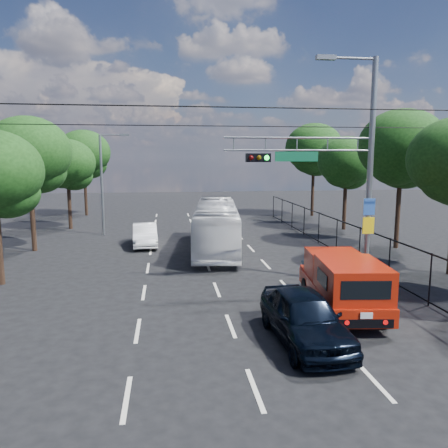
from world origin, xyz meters
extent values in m
plane|color=black|center=(0.00, 0.00, 0.00)|extent=(120.00, 120.00, 0.00)
cube|color=beige|center=(-3.00, 0.00, 0.01)|extent=(0.12, 2.00, 0.01)
cube|color=beige|center=(-3.00, 4.00, 0.01)|extent=(0.12, 2.00, 0.01)
cube|color=beige|center=(-3.00, 8.00, 0.01)|extent=(0.12, 2.00, 0.01)
cube|color=beige|center=(-3.00, 12.00, 0.01)|extent=(0.12, 2.00, 0.01)
cube|color=beige|center=(-3.00, 16.00, 0.01)|extent=(0.12, 2.00, 0.01)
cube|color=beige|center=(-3.00, 20.00, 0.01)|extent=(0.12, 2.00, 0.01)
cube|color=beige|center=(-3.00, 24.00, 0.01)|extent=(0.12, 2.00, 0.01)
cube|color=beige|center=(-3.00, 28.00, 0.01)|extent=(0.12, 2.00, 0.01)
cube|color=beige|center=(-3.00, 32.00, 0.01)|extent=(0.12, 2.00, 0.01)
cube|color=beige|center=(0.00, 0.00, 0.01)|extent=(0.12, 2.00, 0.01)
cube|color=beige|center=(0.00, 4.00, 0.01)|extent=(0.12, 2.00, 0.01)
cube|color=beige|center=(0.00, 8.00, 0.01)|extent=(0.12, 2.00, 0.01)
cube|color=beige|center=(0.00, 12.00, 0.01)|extent=(0.12, 2.00, 0.01)
cube|color=beige|center=(0.00, 16.00, 0.01)|extent=(0.12, 2.00, 0.01)
cube|color=beige|center=(0.00, 20.00, 0.01)|extent=(0.12, 2.00, 0.01)
cube|color=beige|center=(0.00, 24.00, 0.01)|extent=(0.12, 2.00, 0.01)
cube|color=beige|center=(0.00, 28.00, 0.01)|extent=(0.12, 2.00, 0.01)
cube|color=beige|center=(0.00, 32.00, 0.01)|extent=(0.12, 2.00, 0.01)
cube|color=beige|center=(3.00, 0.00, 0.01)|extent=(0.12, 2.00, 0.01)
cube|color=beige|center=(3.00, 4.00, 0.01)|extent=(0.12, 2.00, 0.01)
cube|color=beige|center=(3.00, 8.00, 0.01)|extent=(0.12, 2.00, 0.01)
cube|color=beige|center=(3.00, 12.00, 0.01)|extent=(0.12, 2.00, 0.01)
cube|color=beige|center=(3.00, 16.00, 0.01)|extent=(0.12, 2.00, 0.01)
cube|color=beige|center=(3.00, 20.00, 0.01)|extent=(0.12, 2.00, 0.01)
cube|color=beige|center=(3.00, 24.00, 0.01)|extent=(0.12, 2.00, 0.01)
cube|color=beige|center=(3.00, 28.00, 0.01)|extent=(0.12, 2.00, 0.01)
cube|color=beige|center=(3.00, 32.00, 0.01)|extent=(0.12, 2.00, 0.01)
cylinder|color=slate|center=(6.50, 8.00, 4.75)|extent=(0.24, 0.24, 9.50)
cylinder|color=slate|center=(5.50, 8.00, 9.40)|extent=(2.00, 0.10, 0.10)
cube|color=slate|center=(4.40, 8.00, 9.40)|extent=(0.80, 0.25, 0.18)
cylinder|color=slate|center=(3.40, 8.00, 6.25)|extent=(6.20, 0.08, 0.08)
cylinder|color=slate|center=(3.40, 8.00, 5.75)|extent=(6.20, 0.08, 0.08)
cube|color=black|center=(1.70, 8.00, 5.45)|extent=(1.00, 0.28, 0.35)
sphere|color=#3F0505|center=(1.38, 7.85, 5.45)|extent=(0.20, 0.20, 0.20)
sphere|color=#4C3805|center=(1.70, 7.85, 5.45)|extent=(0.20, 0.20, 0.20)
sphere|color=#0CE533|center=(2.02, 7.85, 5.45)|extent=(0.20, 0.20, 0.20)
cube|color=#0C5636|center=(3.30, 8.00, 5.50)|extent=(1.80, 0.05, 0.40)
cube|color=#2554B1|center=(6.48, 7.86, 3.40)|extent=(0.50, 0.04, 0.70)
cube|color=yellow|center=(6.48, 7.86, 2.60)|extent=(0.50, 0.04, 0.70)
cylinder|color=slate|center=(5.90, 8.00, 6.00)|extent=(0.05, 0.05, 0.50)
cylinder|color=slate|center=(4.60, 8.00, 6.00)|extent=(0.05, 0.05, 0.50)
cylinder|color=slate|center=(3.30, 8.00, 6.00)|extent=(0.05, 0.05, 0.50)
cylinder|color=slate|center=(2.00, 8.00, 6.00)|extent=(0.05, 0.05, 0.50)
cylinder|color=slate|center=(0.70, 8.00, 6.00)|extent=(0.05, 0.05, 0.50)
cylinder|color=slate|center=(-6.50, 22.00, 3.50)|extent=(0.18, 0.18, 7.00)
cylinder|color=slate|center=(-5.70, 22.00, 7.00)|extent=(1.60, 0.09, 0.09)
cube|color=slate|center=(-4.80, 22.00, 7.00)|extent=(0.60, 0.22, 0.15)
cylinder|color=black|center=(0.00, 6.00, 7.20)|extent=(22.00, 0.04, 0.04)
cylinder|color=black|center=(0.00, 9.50, 7.60)|extent=(22.00, 0.04, 0.04)
cylinder|color=black|center=(0.00, 11.00, 6.90)|extent=(22.00, 0.04, 0.04)
cube|color=black|center=(7.60, 12.00, 1.95)|extent=(0.04, 34.00, 0.06)
cube|color=black|center=(7.60, 12.00, 0.15)|extent=(0.04, 34.00, 0.06)
cylinder|color=black|center=(7.60, 5.00, 1.00)|extent=(0.06, 0.06, 2.00)
cylinder|color=black|center=(7.60, 8.00, 1.00)|extent=(0.06, 0.06, 2.00)
cylinder|color=black|center=(7.60, 11.00, 1.00)|extent=(0.06, 0.06, 2.00)
cylinder|color=black|center=(7.60, 14.00, 1.00)|extent=(0.06, 0.06, 2.00)
cylinder|color=black|center=(7.60, 17.00, 1.00)|extent=(0.06, 0.06, 2.00)
cylinder|color=black|center=(7.60, 20.00, 1.00)|extent=(0.06, 0.06, 2.00)
cylinder|color=black|center=(7.60, 23.00, 1.00)|extent=(0.06, 0.06, 2.00)
cylinder|color=black|center=(7.60, 26.00, 1.00)|extent=(0.06, 0.06, 2.00)
cylinder|color=black|center=(7.60, 29.00, 1.00)|extent=(0.06, 0.06, 2.00)
cylinder|color=black|center=(11.80, 15.00, 2.38)|extent=(0.28, 0.28, 4.76)
ellipsoid|color=black|center=(11.80, 15.00, 6.12)|extent=(5.10, 5.10, 4.33)
ellipsoid|color=black|center=(12.20, 15.30, 4.93)|extent=(3.40, 3.40, 2.72)
ellipsoid|color=black|center=(11.45, 14.80, 5.10)|extent=(3.23, 3.23, 2.58)
cylinder|color=black|center=(11.40, 22.00, 2.02)|extent=(0.28, 0.28, 4.03)
ellipsoid|color=black|center=(11.40, 22.00, 5.18)|extent=(4.32, 4.32, 3.67)
ellipsoid|color=black|center=(11.80, 22.30, 4.18)|extent=(2.88, 2.88, 2.30)
ellipsoid|color=black|center=(11.05, 21.80, 4.32)|extent=(2.74, 2.74, 2.19)
cylinder|color=black|center=(11.60, 30.00, 2.46)|extent=(0.28, 0.28, 4.93)
ellipsoid|color=black|center=(11.60, 30.00, 6.34)|extent=(5.28, 5.28, 4.49)
ellipsoid|color=black|center=(12.00, 30.30, 5.10)|extent=(3.52, 3.52, 2.82)
ellipsoid|color=black|center=(11.25, 29.80, 5.28)|extent=(3.34, 3.34, 2.68)
ellipsoid|color=black|center=(-8.80, 10.30, 3.94)|extent=(2.72, 2.72, 2.18)
cylinder|color=black|center=(-9.80, 17.00, 2.24)|extent=(0.28, 0.28, 4.48)
ellipsoid|color=black|center=(-9.80, 17.00, 5.76)|extent=(4.80, 4.80, 4.08)
ellipsoid|color=black|center=(-9.40, 17.30, 4.64)|extent=(3.20, 3.20, 2.56)
ellipsoid|color=black|center=(-10.15, 16.80, 4.80)|extent=(3.04, 3.04, 2.43)
cylinder|color=black|center=(-9.40, 25.00, 1.96)|extent=(0.28, 0.28, 3.92)
ellipsoid|color=black|center=(-9.40, 25.00, 5.04)|extent=(4.20, 4.20, 3.57)
ellipsoid|color=black|center=(-9.00, 25.30, 4.06)|extent=(2.80, 2.80, 2.24)
ellipsoid|color=black|center=(-9.75, 24.80, 4.20)|extent=(2.66, 2.66, 2.13)
cylinder|color=black|center=(-9.60, 33.00, 2.30)|extent=(0.28, 0.28, 4.59)
ellipsoid|color=black|center=(-9.60, 33.00, 5.90)|extent=(4.92, 4.92, 4.18)
ellipsoid|color=black|center=(-9.20, 33.30, 4.76)|extent=(3.28, 3.28, 2.62)
ellipsoid|color=black|center=(-9.95, 32.80, 4.92)|extent=(3.12, 3.12, 2.49)
cylinder|color=black|center=(3.44, 6.67, 0.37)|extent=(0.35, 0.76, 0.74)
cylinder|color=black|center=(5.22, 6.47, 0.37)|extent=(0.35, 0.76, 0.74)
cylinder|color=black|center=(3.08, 3.42, 0.37)|extent=(0.35, 0.76, 0.74)
cylinder|color=black|center=(4.86, 3.23, 0.37)|extent=(0.35, 0.76, 0.74)
cube|color=#951708|center=(4.15, 4.95, 0.65)|extent=(2.57, 5.46, 0.59)
cube|color=#951708|center=(4.41, 7.31, 0.74)|extent=(2.00, 0.79, 0.58)
cube|color=black|center=(4.44, 7.59, 1.00)|extent=(1.83, 0.62, 0.32)
cube|color=#951708|center=(4.28, 6.15, 1.42)|extent=(2.07, 1.83, 1.00)
cube|color=black|center=(4.20, 5.37, 1.48)|extent=(1.63, 0.23, 0.58)
cube|color=#951708|center=(4.02, 3.80, 1.50)|extent=(2.25, 2.89, 1.11)
cube|color=black|center=(5.01, 3.69, 1.53)|extent=(0.18, 1.26, 0.47)
cube|color=black|center=(3.04, 3.91, 1.53)|extent=(0.18, 1.26, 0.47)
cube|color=black|center=(3.87, 2.48, 1.53)|extent=(1.53, 0.22, 0.58)
cube|color=black|center=(3.86, 2.35, 0.53)|extent=(1.69, 0.27, 0.27)
cube|color=silver|center=(3.86, 2.31, 0.79)|extent=(0.37, 0.07, 0.19)
imported|color=black|center=(1.99, 2.47, 0.78)|extent=(2.04, 4.65, 1.56)
imported|color=silver|center=(0.87, 15.83, 1.44)|extent=(3.57, 10.54, 2.88)
imported|color=white|center=(-3.40, 17.70, 0.68)|extent=(1.71, 4.22, 1.36)
camera|label=1|loc=(-1.99, -9.48, 5.48)|focal=35.00mm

